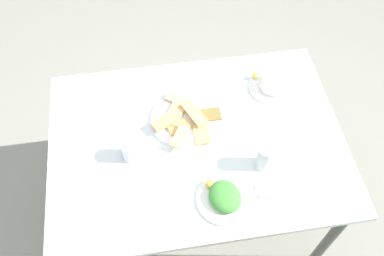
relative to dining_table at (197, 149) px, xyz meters
name	(u,v)px	position (x,y,z in m)	size (l,w,h in m)	color
ground_plane	(196,208)	(0.00, 0.00, -0.64)	(6.00, 6.00, 0.00)	gray
dining_table	(197,149)	(0.00, 0.00, 0.00)	(1.22, 0.88, 0.71)	silver
pide_platter	(185,119)	(0.03, -0.10, 0.09)	(0.30, 0.31, 0.04)	white
salad_plate_greens	(224,197)	(-0.06, 0.28, 0.09)	(0.22, 0.22, 0.06)	white
salad_plate_rice	(272,85)	(-0.38, -0.22, 0.09)	(0.20, 0.20, 0.07)	white
soda_can	(265,157)	(-0.24, 0.15, 0.13)	(0.07, 0.07, 0.12)	silver
drinking_glass	(129,150)	(0.28, 0.03, 0.12)	(0.07, 0.07, 0.09)	silver
paper_napkin	(281,193)	(-0.28, 0.28, 0.07)	(0.12, 0.12, 0.00)	white
fork	(280,188)	(-0.28, 0.27, 0.08)	(0.19, 0.01, 0.01)	silver
spoon	(283,196)	(-0.28, 0.30, 0.08)	(0.18, 0.02, 0.01)	silver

